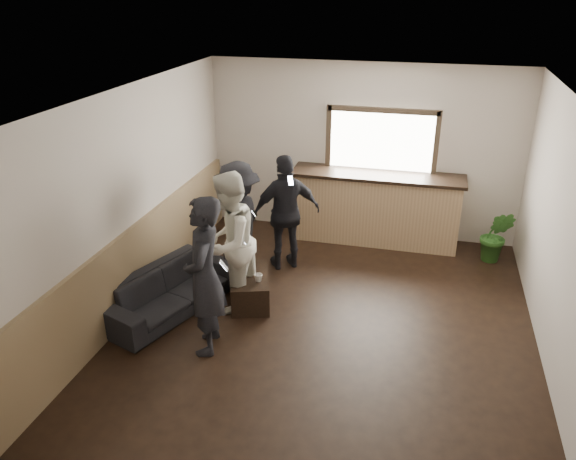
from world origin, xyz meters
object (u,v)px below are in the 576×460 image
(bar_counter, at_px, (376,204))
(potted_plant, at_px, (496,236))
(person_c, at_px, (238,222))
(person_a, at_px, (204,276))
(cup_a, at_px, (244,266))
(sofa, at_px, (170,290))
(person_b, at_px, (229,243))
(cup_b, at_px, (258,278))
(person_d, at_px, (286,213))
(coffee_table, at_px, (250,288))

(bar_counter, xyz_separation_m, potted_plant, (1.85, -0.31, -0.22))
(person_c, bearing_deg, potted_plant, 107.19)
(bar_counter, relative_size, person_a, 1.45)
(bar_counter, xyz_separation_m, cup_a, (-1.51, -2.18, -0.20))
(sofa, bearing_deg, potted_plant, -39.39)
(sofa, xyz_separation_m, person_b, (0.73, 0.26, 0.64))
(cup_a, distance_m, cup_b, 0.40)
(cup_b, height_order, person_b, person_b)
(person_c, bearing_deg, bar_counter, 130.63)
(bar_counter, xyz_separation_m, cup_b, (-1.22, -2.46, -0.20))
(cup_a, distance_m, person_c, 0.66)
(person_a, height_order, person_d, person_a)
(potted_plant, xyz_separation_m, person_b, (-3.43, -2.20, 0.50))
(sofa, distance_m, person_b, 1.01)
(cup_b, distance_m, person_c, 0.98)
(sofa, relative_size, cup_b, 17.93)
(coffee_table, height_order, person_d, person_d)
(sofa, relative_size, person_a, 1.03)
(sofa, relative_size, potted_plant, 2.28)
(bar_counter, bearing_deg, potted_plant, -9.60)
(person_b, bearing_deg, cup_b, 105.65)
(cup_a, bearing_deg, person_d, 70.05)
(cup_a, distance_m, person_b, 0.59)
(person_a, bearing_deg, potted_plant, 119.38)
(bar_counter, relative_size, person_b, 1.47)
(bar_counter, relative_size, cup_a, 21.79)
(potted_plant, bearing_deg, sofa, -149.36)
(cup_a, bearing_deg, person_c, 115.35)
(person_c, distance_m, person_d, 0.74)
(cup_a, xyz_separation_m, person_c, (-0.22, 0.46, 0.42))
(potted_plant, relative_size, person_b, 0.46)
(coffee_table, distance_m, cup_b, 0.32)
(potted_plant, xyz_separation_m, person_c, (-3.57, -1.42, 0.44))
(sofa, xyz_separation_m, potted_plant, (4.16, 2.46, 0.14))
(person_d, bearing_deg, cup_a, 39.29)
(person_a, xyz_separation_m, person_c, (-0.19, 1.70, -0.08))
(cup_a, relative_size, person_d, 0.07)
(person_a, height_order, person_b, person_a)
(cup_a, bearing_deg, sofa, -143.78)
(person_a, xyz_separation_m, person_d, (0.37, 2.19, -0.08))
(bar_counter, height_order, person_a, bar_counter)
(sofa, xyz_separation_m, person_a, (0.78, -0.65, 0.65))
(sofa, xyz_separation_m, cup_a, (0.81, 0.59, 0.16))
(sofa, distance_m, person_c, 1.33)
(person_a, relative_size, person_b, 1.02)
(bar_counter, distance_m, potted_plant, 1.89)
(person_b, bearing_deg, person_d, 169.12)
(person_a, bearing_deg, person_d, 157.16)
(cup_a, relative_size, person_c, 0.07)
(bar_counter, height_order, person_b, bar_counter)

